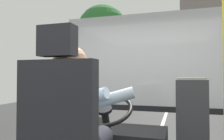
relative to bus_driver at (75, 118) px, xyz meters
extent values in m
cube|color=#343434|center=(0.16, 9.11, -1.35)|extent=(18.00, 44.00, 0.05)
cube|color=silver|center=(0.16, 9.11, -1.32)|extent=(0.12, 39.60, 0.00)
cube|color=#28282D|center=(0.00, -0.23, 0.05)|extent=(0.48, 0.10, 0.66)
cube|color=#28282D|center=(0.00, -0.23, 0.49)|extent=(0.22, 0.10, 0.18)
cylinder|color=silver|center=(0.00, -0.07, -0.01)|extent=(0.30, 0.30, 0.54)
cube|color=navy|center=(0.00, 0.09, 0.06)|extent=(0.06, 0.01, 0.34)
sphere|color=#A37A5B|center=(0.00, -0.07, 0.37)|extent=(0.23, 0.23, 0.23)
cylinder|color=silver|center=(0.09, 0.20, 0.09)|extent=(0.58, 0.21, 0.24)
cylinder|color=silver|center=(-0.09, 0.20, 0.09)|extent=(0.58, 0.21, 0.24)
cylinder|color=black|center=(0.00, 0.69, -0.21)|extent=(0.07, 0.22, 0.39)
torus|color=black|center=(0.00, 0.61, -0.03)|extent=(0.54, 0.51, 0.26)
cylinder|color=black|center=(0.00, 0.61, -0.03)|extent=(0.15, 0.15, 0.09)
cube|color=#333338|center=(0.79, 0.83, -0.23)|extent=(0.28, 0.26, 0.96)
cube|color=#9E9993|center=(0.79, 0.83, 0.26)|extent=(0.25, 0.23, 0.02)
cube|color=silver|center=(0.16, 1.93, 0.54)|extent=(2.50, 0.01, 1.40)
cube|color=black|center=(0.16, 1.93, -0.20)|extent=(2.50, 0.08, 0.08)
cylinder|color=#4C3828|center=(-2.88, 8.64, 0.21)|extent=(0.26, 0.26, 3.07)
sphere|color=#296B2D|center=(-2.88, 8.64, 2.54)|extent=(2.44, 2.44, 2.44)
cylinder|color=black|center=(2.97, 11.59, -1.07)|extent=(0.14, 0.50, 0.50)
cylinder|color=black|center=(3.50, 17.44, -1.05)|extent=(0.14, 0.55, 0.55)
cylinder|color=black|center=(3.50, 14.79, -1.05)|extent=(0.14, 0.55, 0.55)
cube|color=navy|center=(4.06, 21.11, -0.73)|extent=(1.87, 4.38, 0.65)
cube|color=#282D33|center=(4.06, 20.85, -0.16)|extent=(1.54, 2.41, 0.50)
cylinder|color=black|center=(4.95, 22.47, -1.06)|extent=(0.14, 0.53, 0.53)
cylinder|color=black|center=(3.18, 22.47, -1.06)|extent=(0.14, 0.53, 0.53)
cylinder|color=black|center=(3.18, 19.76, -1.06)|extent=(0.14, 0.53, 0.53)
camera|label=1|loc=(0.67, -1.33, 0.29)|focal=34.69mm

